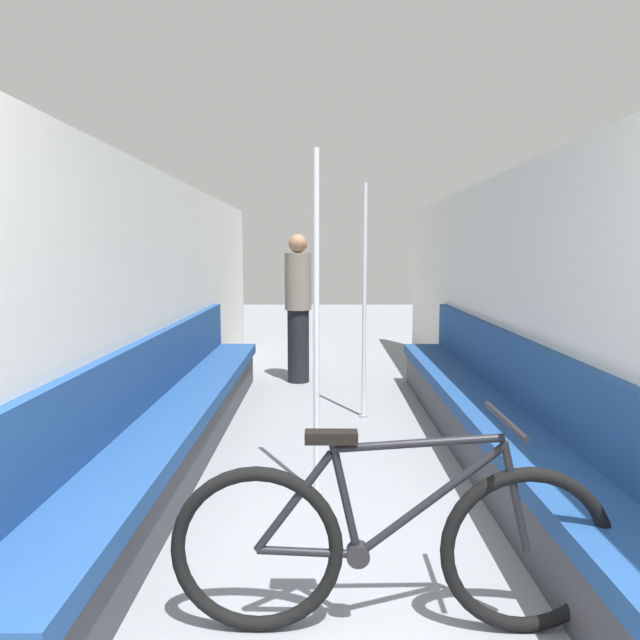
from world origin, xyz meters
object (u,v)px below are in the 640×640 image
(bench_seat_row_right, at_px, (490,420))
(grab_pole_far, at_px, (316,332))
(grab_pole_near, at_px, (364,306))
(bench_seat_row_left, at_px, (178,420))
(passenger_standing, at_px, (298,306))
(bicycle, at_px, (391,545))

(bench_seat_row_right, relative_size, grab_pole_far, 2.40)
(bench_seat_row_right, xyz_separation_m, grab_pole_near, (-0.82, 1.09, 0.72))
(grab_pole_near, bearing_deg, grab_pole_far, -103.65)
(bench_seat_row_left, xyz_separation_m, grab_pole_far, (1.00, -0.58, 0.72))
(bench_seat_row_left, distance_m, passenger_standing, 2.65)
(bicycle, relative_size, grab_pole_near, 0.83)
(bench_seat_row_left, bearing_deg, grab_pole_near, 37.78)
(bench_seat_row_left, bearing_deg, bicycle, -54.98)
(bench_seat_row_left, relative_size, grab_pole_near, 2.40)
(passenger_standing, bearing_deg, grab_pole_near, -141.77)
(grab_pole_far, bearing_deg, bench_seat_row_right, 25.32)
(bicycle, xyz_separation_m, grab_pole_near, (0.10, 2.94, 0.65))
(grab_pole_near, bearing_deg, bench_seat_row_right, -52.91)
(bicycle, distance_m, grab_pole_near, 3.01)
(grab_pole_near, height_order, grab_pole_far, same)
(bench_seat_row_right, distance_m, passenger_standing, 2.94)
(bench_seat_row_right, height_order, grab_pole_near, grab_pole_near)
(bicycle, bearing_deg, passenger_standing, 107.87)
(bicycle, distance_m, grab_pole_far, 1.46)
(bench_seat_row_right, distance_m, grab_pole_near, 1.54)
(grab_pole_far, relative_size, passenger_standing, 1.24)
(grab_pole_near, bearing_deg, bench_seat_row_left, -142.22)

